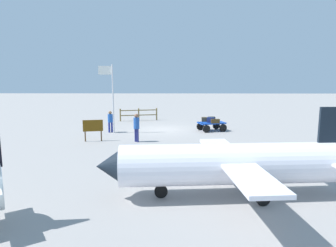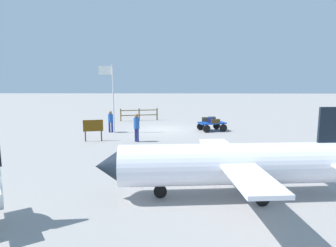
{
  "view_description": "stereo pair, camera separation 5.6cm",
  "coord_description": "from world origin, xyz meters",
  "px_view_note": "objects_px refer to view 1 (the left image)",
  "views": [
    {
      "loc": [
        -0.81,
        22.35,
        3.91
      ],
      "look_at": [
        -0.54,
        6.0,
        1.41
      ],
      "focal_mm": 30.88,
      "sensor_mm": 36.0,
      "label": 1
    },
    {
      "loc": [
        -0.87,
        22.35,
        3.91
      ],
      "look_at": [
        -0.54,
        6.0,
        1.41
      ],
      "focal_mm": 30.88,
      "sensor_mm": 36.0,
      "label": 2
    }
  ],
  "objects_px": {
    "worker_lead": "(136,125)",
    "suitcase_olive": "(205,119)",
    "flagpole": "(111,92)",
    "suitcase_dark": "(215,121)",
    "airplane_near": "(224,164)",
    "worker_trailing": "(110,120)",
    "suitcase_navy": "(212,119)",
    "luggage_cart": "(211,125)",
    "suitcase_grey": "(211,120)",
    "signboard": "(93,127)"
  },
  "relations": [
    {
      "from": "worker_lead",
      "to": "suitcase_olive",
      "type": "bearing_deg",
      "value": -137.32
    },
    {
      "from": "flagpole",
      "to": "suitcase_dark",
      "type": "bearing_deg",
      "value": -176.09
    },
    {
      "from": "airplane_near",
      "to": "suitcase_dark",
      "type": "bearing_deg",
      "value": -96.9
    },
    {
      "from": "worker_trailing",
      "to": "flagpole",
      "type": "relative_size",
      "value": 0.32
    },
    {
      "from": "suitcase_dark",
      "to": "airplane_near",
      "type": "height_order",
      "value": "airplane_near"
    },
    {
      "from": "suitcase_dark",
      "to": "suitcase_navy",
      "type": "xyz_separation_m",
      "value": [
        0.18,
        -0.71,
        0.04
      ]
    },
    {
      "from": "luggage_cart",
      "to": "suitcase_dark",
      "type": "height_order",
      "value": "suitcase_dark"
    },
    {
      "from": "luggage_cart",
      "to": "airplane_near",
      "type": "relative_size",
      "value": 0.27
    },
    {
      "from": "suitcase_dark",
      "to": "worker_trailing",
      "type": "xyz_separation_m",
      "value": [
        7.83,
        0.29,
        0.12
      ]
    },
    {
      "from": "suitcase_olive",
      "to": "worker_trailing",
      "type": "relative_size",
      "value": 0.34
    },
    {
      "from": "suitcase_navy",
      "to": "suitcase_olive",
      "type": "xyz_separation_m",
      "value": [
        0.49,
        -0.15,
        -0.03
      ]
    },
    {
      "from": "suitcase_olive",
      "to": "worker_trailing",
      "type": "xyz_separation_m",
      "value": [
        7.16,
        1.15,
        0.11
      ]
    },
    {
      "from": "worker_trailing",
      "to": "airplane_near",
      "type": "relative_size",
      "value": 0.19
    },
    {
      "from": "suitcase_dark",
      "to": "flagpole",
      "type": "xyz_separation_m",
      "value": [
        7.67,
        0.52,
        2.21
      ]
    },
    {
      "from": "suitcase_grey",
      "to": "worker_lead",
      "type": "bearing_deg",
      "value": 36.65
    },
    {
      "from": "luggage_cart",
      "to": "suitcase_olive",
      "type": "bearing_deg",
      "value": -41.16
    },
    {
      "from": "suitcase_dark",
      "to": "worker_trailing",
      "type": "relative_size",
      "value": 0.41
    },
    {
      "from": "flagpole",
      "to": "airplane_near",
      "type": "bearing_deg",
      "value": 118.15
    },
    {
      "from": "worker_lead",
      "to": "flagpole",
      "type": "relative_size",
      "value": 0.36
    },
    {
      "from": "luggage_cart",
      "to": "suitcase_navy",
      "type": "height_order",
      "value": "suitcase_navy"
    },
    {
      "from": "worker_trailing",
      "to": "worker_lead",
      "type": "bearing_deg",
      "value": 125.78
    },
    {
      "from": "suitcase_olive",
      "to": "worker_lead",
      "type": "bearing_deg",
      "value": 42.68
    },
    {
      "from": "airplane_near",
      "to": "flagpole",
      "type": "height_order",
      "value": "flagpole"
    },
    {
      "from": "suitcase_dark",
      "to": "signboard",
      "type": "bearing_deg",
      "value": 22.42
    },
    {
      "from": "suitcase_dark",
      "to": "suitcase_grey",
      "type": "distance_m",
      "value": 0.42
    },
    {
      "from": "suitcase_grey",
      "to": "suitcase_navy",
      "type": "relative_size",
      "value": 1.16
    },
    {
      "from": "suitcase_dark",
      "to": "suitcase_grey",
      "type": "height_order",
      "value": "suitcase_grey"
    },
    {
      "from": "worker_trailing",
      "to": "signboard",
      "type": "height_order",
      "value": "worker_trailing"
    },
    {
      "from": "luggage_cart",
      "to": "worker_trailing",
      "type": "relative_size",
      "value": 1.4
    },
    {
      "from": "worker_lead",
      "to": "flagpole",
      "type": "distance_m",
      "value": 4.23
    },
    {
      "from": "suitcase_olive",
      "to": "suitcase_navy",
      "type": "bearing_deg",
      "value": 162.38
    },
    {
      "from": "suitcase_dark",
      "to": "signboard",
      "type": "relative_size",
      "value": 0.48
    },
    {
      "from": "suitcase_olive",
      "to": "flagpole",
      "type": "xyz_separation_m",
      "value": [
        7.0,
        1.39,
        2.2
      ]
    },
    {
      "from": "suitcase_dark",
      "to": "worker_trailing",
      "type": "distance_m",
      "value": 7.84
    },
    {
      "from": "suitcase_navy",
      "to": "signboard",
      "type": "xyz_separation_m",
      "value": [
        8.08,
        4.12,
        0.05
      ]
    },
    {
      "from": "suitcase_navy",
      "to": "signboard",
      "type": "height_order",
      "value": "signboard"
    },
    {
      "from": "luggage_cart",
      "to": "suitcase_dark",
      "type": "distance_m",
      "value": 0.63
    },
    {
      "from": "suitcase_grey",
      "to": "signboard",
      "type": "distance_m",
      "value": 8.78
    },
    {
      "from": "luggage_cart",
      "to": "suitcase_grey",
      "type": "height_order",
      "value": "suitcase_grey"
    },
    {
      "from": "worker_lead",
      "to": "airplane_near",
      "type": "relative_size",
      "value": 0.22
    },
    {
      "from": "suitcase_navy",
      "to": "flagpole",
      "type": "height_order",
      "value": "flagpole"
    },
    {
      "from": "suitcase_grey",
      "to": "suitcase_olive",
      "type": "height_order",
      "value": "suitcase_grey"
    },
    {
      "from": "suitcase_olive",
      "to": "flagpole",
      "type": "height_order",
      "value": "flagpole"
    },
    {
      "from": "suitcase_navy",
      "to": "flagpole",
      "type": "distance_m",
      "value": 7.89
    },
    {
      "from": "suitcase_dark",
      "to": "signboard",
      "type": "xyz_separation_m",
      "value": [
        8.27,
        3.41,
        0.09
      ]
    },
    {
      "from": "suitcase_navy",
      "to": "airplane_near",
      "type": "height_order",
      "value": "airplane_near"
    },
    {
      "from": "suitcase_olive",
      "to": "worker_lead",
      "type": "relative_size",
      "value": 0.31
    },
    {
      "from": "worker_lead",
      "to": "signboard",
      "type": "bearing_deg",
      "value": -3.02
    },
    {
      "from": "suitcase_navy",
      "to": "airplane_near",
      "type": "xyz_separation_m",
      "value": [
        1.28,
        12.83,
        0.27
      ]
    },
    {
      "from": "airplane_near",
      "to": "flagpole",
      "type": "xyz_separation_m",
      "value": [
        6.2,
        -11.6,
        1.9
      ]
    }
  ]
}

